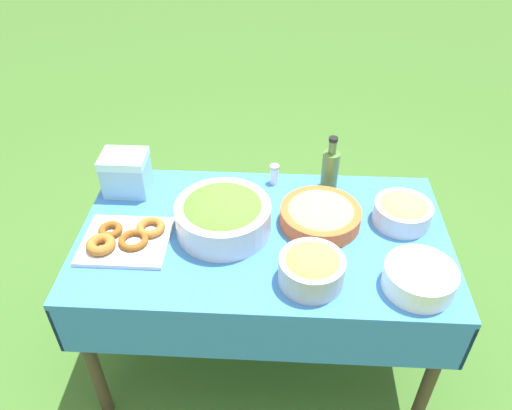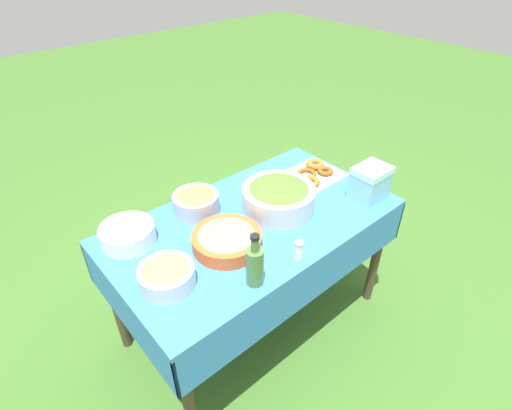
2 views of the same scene
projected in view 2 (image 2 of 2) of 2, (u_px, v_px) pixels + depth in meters
ground_plane at (254, 319)px, 2.32m from camera, size 14.00×14.00×0.00m
picnic_table at (254, 236)px, 1.96m from camera, size 1.38×0.78×0.72m
salad_bowl at (279, 196)px, 1.93m from camera, size 0.36×0.36×0.14m
pasta_bowl at (227, 239)px, 1.72m from camera, size 0.31×0.31×0.09m
donut_platter at (313, 174)px, 2.21m from camera, size 0.31×0.27×0.05m
plate_stack at (128, 234)px, 1.75m from camera, size 0.24×0.24×0.08m
olive_oil_bottle at (255, 265)px, 1.52m from camera, size 0.07×0.07×0.24m
fruit_bowl at (167, 275)px, 1.53m from camera, size 0.22×0.22×0.10m
olive_bowl at (196, 201)px, 1.92m from camera, size 0.22×0.22×0.12m
cooler_box at (370, 182)px, 2.01m from camera, size 0.18×0.14×0.17m
salt_shaker at (299, 250)px, 1.66m from camera, size 0.04×0.04×0.09m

